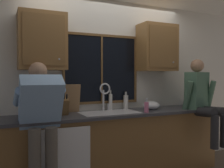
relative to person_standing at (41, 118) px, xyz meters
name	(u,v)px	position (x,y,z in m)	size (l,w,h in m)	color
back_wall	(106,86)	(1.06, 0.69, 0.31)	(5.56, 0.12, 2.55)	silver
window_glass	(101,69)	(0.96, 0.62, 0.56)	(1.10, 0.02, 0.95)	black
window_frame_top	(102,35)	(0.96, 0.61, 1.05)	(1.17, 0.02, 0.04)	brown
window_frame_bottom	(102,102)	(0.96, 0.61, 0.06)	(1.17, 0.02, 0.04)	brown
window_frame_left	(64,68)	(0.39, 0.61, 0.56)	(0.04, 0.02, 0.95)	brown
window_frame_right	(135,69)	(1.53, 0.61, 0.56)	(0.04, 0.02, 0.95)	brown
window_mullion_center	(102,69)	(0.96, 0.61, 0.56)	(0.02, 0.02, 0.95)	brown
lower_cabinet_run	(116,146)	(1.06, 0.34, -0.53)	(3.16, 0.58, 0.88)	brown
countertop	(116,114)	(1.06, 0.32, -0.07)	(3.22, 0.62, 0.04)	#38383D
dishwasher_front	(65,160)	(0.27, 0.02, -0.51)	(0.60, 0.02, 0.74)	white
upper_cabinet_left	(42,41)	(0.09, 0.46, 0.89)	(0.58, 0.36, 0.72)	olive
upper_cabinet_right	(157,48)	(1.83, 0.46, 0.89)	(0.58, 0.36, 0.72)	olive
sink	(109,120)	(0.96, 0.33, -0.15)	(0.80, 0.46, 0.21)	#B7B7BC
faucet	(105,93)	(0.97, 0.51, 0.20)	(0.18, 0.09, 0.40)	silver
person_standing	(41,118)	(0.00, 0.00, 0.00)	(0.53, 0.68, 1.58)	#595147
person_sitting_on_counter	(202,97)	(2.36, 0.06, 0.13)	(0.54, 0.65, 1.26)	#262628
knife_block	(63,107)	(0.33, 0.36, 0.06)	(0.12, 0.18, 0.32)	brown
cutting_board	(71,99)	(0.47, 0.54, 0.14)	(0.26, 0.02, 0.39)	#997047
mixing_bowl	(151,106)	(1.66, 0.35, 0.01)	(0.26, 0.26, 0.13)	silver
soap_dispenser	(146,107)	(1.42, 0.12, 0.03)	(0.06, 0.07, 0.20)	pink
bottle_green_glass	(126,102)	(1.34, 0.56, 0.06)	(0.07, 0.07, 0.27)	silver
bottle_tall_clear	(110,101)	(1.08, 0.55, 0.08)	(0.05, 0.05, 0.30)	silver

